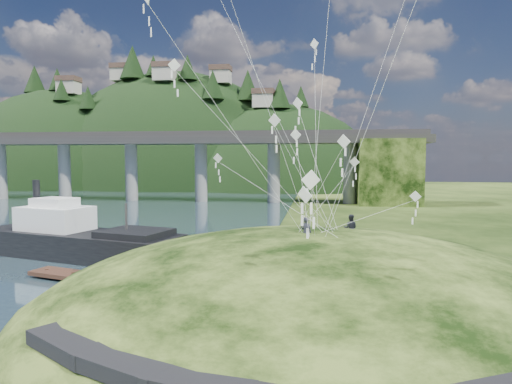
# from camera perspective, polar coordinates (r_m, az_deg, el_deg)

# --- Properties ---
(ground) EXTENTS (320.00, 320.00, 0.00)m
(ground) POSITION_cam_1_polar(r_m,az_deg,el_deg) (27.15, -10.53, -15.78)
(ground) COLOR black
(ground) RESTS_ON ground
(grass_hill) EXTENTS (36.00, 32.00, 13.00)m
(grass_hill) POSITION_cam_1_polar(r_m,az_deg,el_deg) (28.32, 7.31, -18.13)
(grass_hill) COLOR black
(grass_hill) RESTS_ON ground
(footpath) EXTENTS (22.29, 5.84, 0.83)m
(footpath) POSITION_cam_1_polar(r_m,az_deg,el_deg) (16.15, 5.00, -22.19)
(footpath) COLOR black
(footpath) RESTS_ON ground
(bridge) EXTENTS (160.00, 11.00, 15.00)m
(bridge) POSITION_cam_1_polar(r_m,az_deg,el_deg) (100.40, -12.42, 4.42)
(bridge) COLOR #2D2B2B
(bridge) RESTS_ON ground
(far_ridge) EXTENTS (153.00, 70.00, 94.50)m
(far_ridge) POSITION_cam_1_polar(r_m,az_deg,el_deg) (156.12, -11.63, -1.96)
(far_ridge) COLOR black
(far_ridge) RESTS_ON ground
(work_barge) EXTENTS (21.21, 10.68, 7.16)m
(work_barge) POSITION_cam_1_polar(r_m,az_deg,el_deg) (46.15, -21.65, -5.36)
(work_barge) COLOR black
(work_barge) RESTS_ON ground
(wooden_dock) EXTENTS (12.74, 5.32, 0.91)m
(wooden_dock) POSITION_cam_1_polar(r_m,az_deg,el_deg) (35.98, -18.82, -10.24)
(wooden_dock) COLOR #351E15
(wooden_dock) RESTS_ON ground
(kite_flyers) EXTENTS (3.59, 3.73, 1.98)m
(kite_flyers) POSITION_cam_1_polar(r_m,az_deg,el_deg) (28.29, 10.03, -2.86)
(kite_flyers) COLOR #23252F
(kite_flyers) RESTS_ON ground
(kite_swarm) EXTENTS (16.43, 17.65, 21.64)m
(kite_swarm) POSITION_cam_1_polar(r_m,az_deg,el_deg) (27.71, 6.16, 16.97)
(kite_swarm) COLOR white
(kite_swarm) RESTS_ON ground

